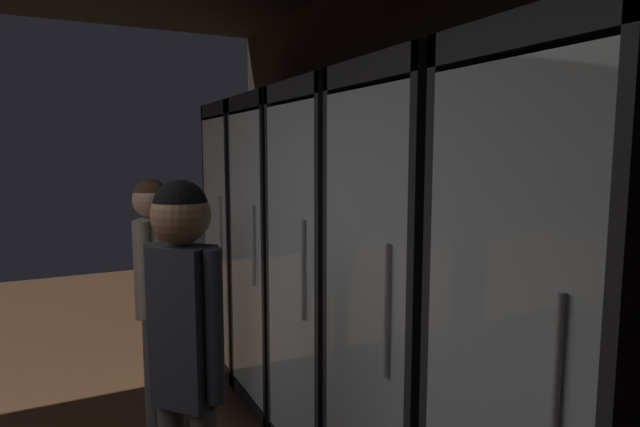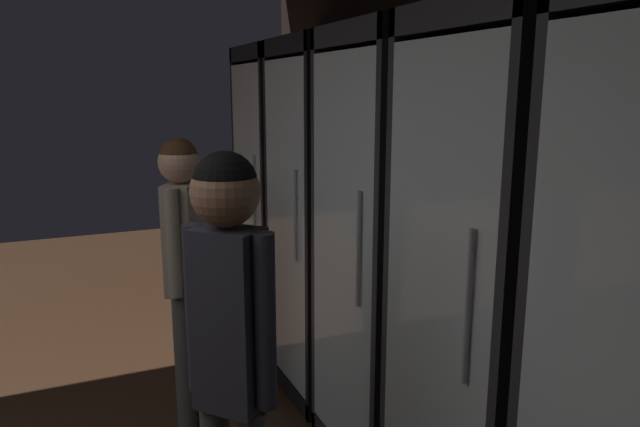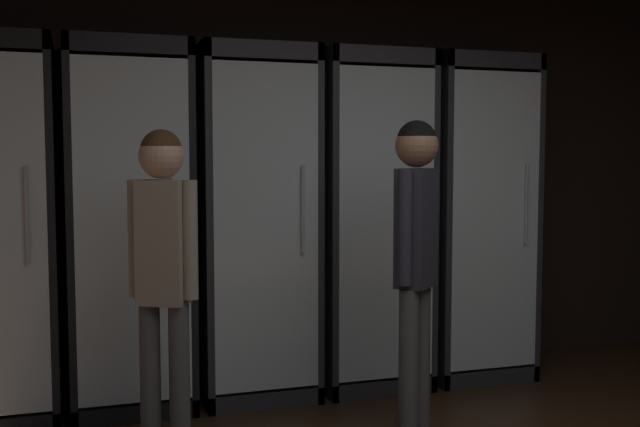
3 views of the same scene
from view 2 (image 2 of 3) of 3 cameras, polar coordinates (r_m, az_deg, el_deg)
The scene contains 7 objects.
wall_back at distance 2.54m, azimuth 21.08°, elevation 1.99°, with size 6.00×0.06×2.80m, color black.
cooler_far_left at distance 4.11m, azimuth -2.42°, elevation 1.03°, with size 0.68×0.64×2.09m.
cooler_left at distance 3.46m, azimuth 1.97°, elevation -1.10°, with size 0.68×0.64×2.09m.
cooler_center at distance 2.84m, azimuth 8.38°, elevation -4.26°, with size 0.68×0.64×2.09m.
cooler_right at distance 2.28m, azimuth 18.22°, elevation -8.57°, with size 0.68×0.64×2.09m.
shopper_near at distance 3.09m, azimuth -13.20°, elevation -3.50°, with size 0.30×0.23×1.57m.
shopper_far at distance 1.92m, azimuth -8.76°, elevation -11.81°, with size 0.26×0.25×1.63m.
Camera 2 is at (1.77, 1.26, 1.80)m, focal length 32.78 mm.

